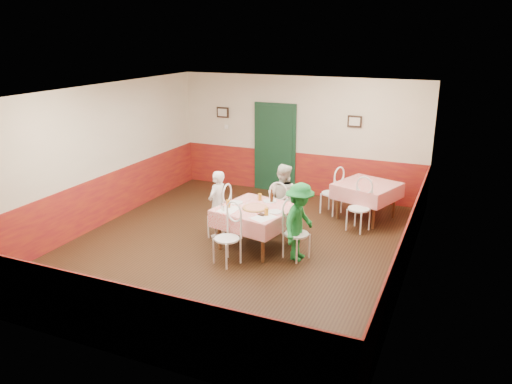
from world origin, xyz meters
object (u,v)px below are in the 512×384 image
at_px(glass_a, 228,204).
at_px(beer_bottle, 272,197).
at_px(chair_second_b, 359,209).
at_px(glass_b, 266,212).
at_px(second_table, 366,201).
at_px(chair_right, 297,234).
at_px(chair_near, 227,239).
at_px(chair_second_a, 331,193).
at_px(diner_right, 299,222).
at_px(pizza, 255,208).
at_px(wallet, 262,215).
at_px(glass_c, 260,197).
at_px(chair_left, 219,214).
at_px(diner_far, 283,198).
at_px(diner_left, 217,204).
at_px(chair_far, 281,210).

relative_size(glass_a, beer_bottle, 0.63).
xyz_separation_m(chair_second_b, glass_b, (-1.21, -1.82, 0.37)).
bearing_deg(second_table, glass_a, -129.06).
distance_m(chair_right, chair_near, 1.20).
relative_size(chair_second_a, glass_a, 6.54).
distance_m(chair_second_b, diner_right, 1.84).
height_order(chair_near, diner_right, diner_right).
height_order(chair_near, glass_a, chair_near).
xyz_separation_m(pizza, wallet, (0.23, -0.26, -0.00)).
distance_m(chair_second_b, glass_a, 2.65).
bearing_deg(glass_c, chair_left, -163.16).
relative_size(chair_right, beer_bottle, 4.11).
relative_size(chair_second_a, pizza, 2.02).
distance_m(beer_bottle, diner_far, 0.54).
height_order(chair_left, diner_left, diner_left).
bearing_deg(chair_far, diner_far, -103.10).
distance_m(chair_second_b, glass_b, 2.22).
xyz_separation_m(chair_second_a, diner_right, (0.09, -2.45, 0.23)).
xyz_separation_m(glass_b, diner_far, (-0.14, 1.18, -0.14)).
bearing_deg(chair_right, chair_second_b, 1.13).
bearing_deg(glass_a, chair_second_a, 63.14).
bearing_deg(diner_far, glass_c, 68.92).
relative_size(wallet, diner_right, 0.08).
bearing_deg(beer_bottle, chair_near, -105.16).
distance_m(glass_a, glass_c, 0.69).
height_order(chair_near, chair_second_a, same).
bearing_deg(chair_second_a, diner_right, 21.33).
bearing_deg(chair_far, second_table, -134.99).
distance_m(chair_near, diner_left, 1.25).
height_order(chair_second_b, glass_b, chair_second_b).
bearing_deg(beer_bottle, chair_second_b, 39.62).
relative_size(chair_near, wallet, 8.18).
relative_size(diner_left, diner_far, 0.94).
bearing_deg(chair_right, glass_b, 128.30).
xyz_separation_m(chair_second_b, pizza, (-1.52, -1.58, 0.32)).
bearing_deg(chair_second_b, chair_second_a, 154.16).
height_order(chair_right, glass_b, chair_right).
distance_m(glass_a, diner_right, 1.35).
xyz_separation_m(glass_c, diner_far, (0.27, 0.48, -0.14)).
distance_m(chair_right, chair_second_b, 1.83).
distance_m(chair_left, diner_right, 1.77).
bearing_deg(diner_right, chair_near, 127.58).
bearing_deg(second_table, glass_c, -131.08).
xyz_separation_m(chair_left, glass_b, (1.16, -0.48, 0.37)).
bearing_deg(diner_left, chair_right, 83.51).
xyz_separation_m(chair_far, diner_far, (0.01, 0.05, 0.24)).
distance_m(pizza, beer_bottle, 0.47).
bearing_deg(chair_far, wallet, 92.33).
distance_m(beer_bottle, wallet, 0.71).
bearing_deg(diner_right, second_table, -9.10).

